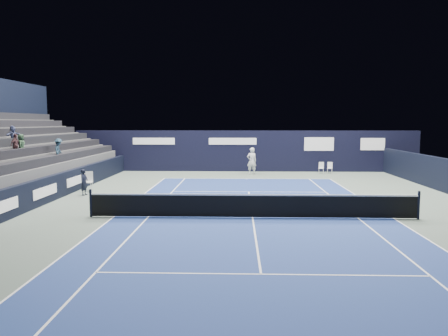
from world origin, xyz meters
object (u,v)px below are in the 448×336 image
(tennis_player, at_px, (252,161))
(folding_chair_back_a, at_px, (330,166))
(line_judge_chair, at_px, (88,180))
(tennis_net, at_px, (253,205))
(folding_chair_back_b, at_px, (321,167))

(tennis_player, bearing_deg, folding_chair_back_a, 8.38)
(line_judge_chair, distance_m, tennis_net, 10.82)
(folding_chair_back_b, xyz_separation_m, tennis_player, (-5.11, -0.70, 0.49))
(tennis_player, bearing_deg, folding_chair_back_b, 7.82)
(line_judge_chair, bearing_deg, tennis_net, -42.46)
(folding_chair_back_a, distance_m, tennis_net, 16.44)
(folding_chair_back_b, bearing_deg, folding_chair_back_a, 25.58)
(folding_chair_back_a, xyz_separation_m, line_judge_chair, (-14.88, -8.83, 0.06))
(folding_chair_back_b, bearing_deg, line_judge_chair, -135.74)
(tennis_net, height_order, tennis_player, tennis_player)
(folding_chair_back_b, xyz_separation_m, line_judge_chair, (-14.23, -8.68, 0.13))
(line_judge_chair, xyz_separation_m, tennis_player, (9.12, 7.98, 0.36))
(line_judge_chair, relative_size, tennis_net, 0.08)
(line_judge_chair, xyz_separation_m, tennis_net, (8.72, -6.41, -0.10))
(tennis_net, bearing_deg, folding_chair_back_a, 68.00)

